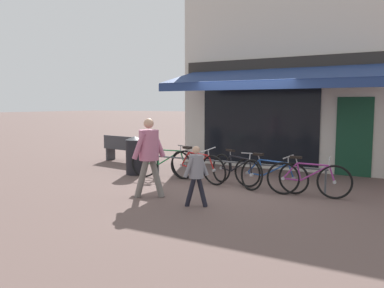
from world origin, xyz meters
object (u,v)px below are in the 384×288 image
object	(u,v)px
bicycle_blue	(269,174)
pedestrian_child	(196,170)
bicycle_red	(197,167)
bicycle_black	(236,170)
bicycle_green	(164,163)
bicycle_purple	(308,179)
litter_bin	(135,155)
park_bench	(124,148)
pedestrian_adult	(149,150)

from	to	relation	value
bicycle_blue	pedestrian_child	world-z (taller)	pedestrian_child
bicycle_red	bicycle_black	size ratio (longest dim) A/B	1.09
bicycle_green	bicycle_purple	distance (m)	3.71
bicycle_black	litter_bin	size ratio (longest dim) A/B	1.57
bicycle_purple	park_bench	distance (m)	6.62
bicycle_green	bicycle_black	xyz separation A→B (m)	(2.00, -0.01, -0.02)
litter_bin	park_bench	xyz separation A→B (m)	(-1.67, 1.57, -0.06)
pedestrian_adult	bicycle_purple	bearing A→B (deg)	25.63
bicycle_purple	litter_bin	xyz separation A→B (m)	(-4.68, 0.29, 0.15)
pedestrian_child	park_bench	bearing A→B (deg)	146.41
pedestrian_adult	bicycle_blue	bearing A→B (deg)	37.88
bicycle_red	litter_bin	world-z (taller)	litter_bin
pedestrian_adult	bicycle_green	bearing A→B (deg)	110.57
bicycle_purple	pedestrian_adult	size ratio (longest dim) A/B	1.04
pedestrian_child	litter_bin	xyz separation A→B (m)	(-3.01, 2.06, -0.17)
bicycle_purple	litter_bin	distance (m)	4.69
park_bench	bicycle_purple	bearing A→B (deg)	-8.64
bicycle_black	bicycle_blue	xyz separation A→B (m)	(0.84, -0.10, -0.01)
bicycle_red	bicycle_purple	world-z (taller)	bicycle_red
bicycle_red	pedestrian_child	bearing A→B (deg)	-47.30
bicycle_blue	pedestrian_adult	size ratio (longest dim) A/B	1.08
bicycle_black	bicycle_blue	bearing A→B (deg)	21.11
bicycle_green	park_bench	distance (m)	3.09
park_bench	pedestrian_adult	bearing A→B (deg)	-37.09
bicycle_red	pedestrian_adult	distance (m)	1.88
bicycle_red	pedestrian_adult	world-z (taller)	pedestrian_adult
bicycle_black	bicycle_purple	bearing A→B (deg)	19.25
bicycle_blue	litter_bin	world-z (taller)	litter_bin
bicycle_black	park_bench	size ratio (longest dim) A/B	1.00
park_bench	litter_bin	bearing A→B (deg)	-35.57
bicycle_blue	litter_bin	size ratio (longest dim) A/B	1.70
bicycle_black	pedestrian_adult	world-z (taller)	pedestrian_adult
bicycle_red	bicycle_green	bearing A→B (deg)	-170.29
bicycle_red	bicycle_purple	distance (m)	2.70
bicycle_red	bicycle_black	bearing A→B (deg)	19.87
litter_bin	park_bench	world-z (taller)	litter_bin
bicycle_green	bicycle_red	bearing A→B (deg)	-20.25
pedestrian_child	pedestrian_adult	bearing A→B (deg)	176.73
pedestrian_child	bicycle_green	bearing A→B (deg)	139.22
pedestrian_adult	park_bench	distance (m)	4.96
bicycle_black	pedestrian_child	world-z (taller)	pedestrian_child
bicycle_blue	bicycle_purple	bearing A→B (deg)	-1.73
bicycle_blue	park_bench	xyz separation A→B (m)	(-5.48, 1.70, 0.10)
bicycle_red	bicycle_purple	xyz separation A→B (m)	(2.69, -0.17, -0.01)
bicycle_red	bicycle_black	xyz separation A→B (m)	(0.99, 0.08, -0.02)
bicycle_purple	park_bench	size ratio (longest dim) A/B	1.04
park_bench	bicycle_black	bearing A→B (deg)	-11.41
pedestrian_adult	litter_bin	xyz separation A→B (m)	(-1.83, 1.90, -0.46)
bicycle_green	bicycle_red	distance (m)	1.02
bicycle_black	park_bench	xyz separation A→B (m)	(-4.64, 1.61, 0.09)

